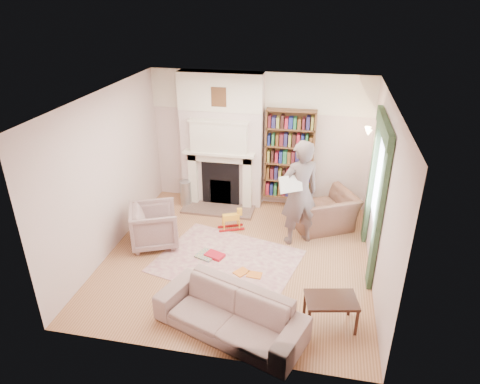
% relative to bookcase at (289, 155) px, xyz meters
% --- Properties ---
extents(floor, '(4.50, 4.50, 0.00)m').
position_rel_bookcase_xyz_m(floor, '(-0.65, -2.12, -1.18)').
color(floor, '#905A39').
rests_on(floor, ground).
extents(ceiling, '(4.50, 4.50, 0.00)m').
position_rel_bookcase_xyz_m(ceiling, '(-0.65, -2.12, 1.62)').
color(ceiling, white).
rests_on(ceiling, wall_back).
extents(wall_back, '(4.50, 0.00, 4.50)m').
position_rel_bookcase_xyz_m(wall_back, '(-0.65, 0.13, 0.22)').
color(wall_back, beige).
rests_on(wall_back, floor).
extents(wall_front, '(4.50, 0.00, 4.50)m').
position_rel_bookcase_xyz_m(wall_front, '(-0.65, -4.37, 0.22)').
color(wall_front, beige).
rests_on(wall_front, floor).
extents(wall_left, '(0.00, 4.50, 4.50)m').
position_rel_bookcase_xyz_m(wall_left, '(-2.90, -2.12, 0.22)').
color(wall_left, beige).
rests_on(wall_left, floor).
extents(wall_right, '(0.00, 4.50, 4.50)m').
position_rel_bookcase_xyz_m(wall_right, '(1.60, -2.12, 0.22)').
color(wall_right, beige).
rests_on(wall_right, floor).
extents(fireplace, '(1.70, 0.58, 2.80)m').
position_rel_bookcase_xyz_m(fireplace, '(-1.40, -0.07, 0.21)').
color(fireplace, beige).
rests_on(fireplace, floor).
extents(bookcase, '(1.00, 0.24, 1.85)m').
position_rel_bookcase_xyz_m(bookcase, '(0.00, 0.00, 0.00)').
color(bookcase, brown).
rests_on(bookcase, floor).
extents(window, '(0.02, 0.90, 1.30)m').
position_rel_bookcase_xyz_m(window, '(1.58, -1.72, 0.27)').
color(window, silver).
rests_on(window, wall_right).
extents(curtain_left, '(0.07, 0.32, 2.40)m').
position_rel_bookcase_xyz_m(curtain_left, '(1.55, -2.42, 0.02)').
color(curtain_left, '#2B432B').
rests_on(curtain_left, floor).
extents(curtain_right, '(0.07, 0.32, 2.40)m').
position_rel_bookcase_xyz_m(curtain_right, '(1.55, -1.02, 0.02)').
color(curtain_right, '#2B432B').
rests_on(curtain_right, floor).
extents(pelmet, '(0.09, 1.70, 0.24)m').
position_rel_bookcase_xyz_m(pelmet, '(1.54, -1.72, 1.20)').
color(pelmet, '#2B432B').
rests_on(pelmet, wall_right).
extents(wall_sconce, '(0.20, 0.24, 0.24)m').
position_rel_bookcase_xyz_m(wall_sconce, '(1.38, -0.62, 0.72)').
color(wall_sconce, gold).
rests_on(wall_sconce, wall_right).
extents(rug, '(2.66, 2.27, 0.01)m').
position_rel_bookcase_xyz_m(rug, '(-0.80, -2.27, -1.17)').
color(rug, beige).
rests_on(rug, floor).
extents(armchair_reading, '(1.44, 1.38, 0.72)m').
position_rel_bookcase_xyz_m(armchair_reading, '(0.77, -0.78, -0.81)').
color(armchair_reading, brown).
rests_on(armchair_reading, floor).
extents(armchair_left, '(1.08, 1.07, 0.75)m').
position_rel_bookcase_xyz_m(armchair_left, '(-2.21, -1.98, -0.80)').
color(armchair_left, '#B29F93').
rests_on(armchair_left, floor).
extents(sofa, '(2.21, 1.46, 0.60)m').
position_rel_bookcase_xyz_m(sofa, '(-0.38, -3.87, -0.87)').
color(sofa, '#A29286').
rests_on(sofa, floor).
extents(man_reading, '(0.86, 0.77, 1.97)m').
position_rel_bookcase_xyz_m(man_reading, '(0.32, -1.38, -0.19)').
color(man_reading, '#5B4C48').
rests_on(man_reading, floor).
extents(newspaper, '(0.42, 0.32, 0.28)m').
position_rel_bookcase_xyz_m(newspaper, '(0.17, -1.58, 0.07)').
color(newspaper, silver).
rests_on(newspaper, man_reading).
extents(coffee_table, '(0.78, 0.58, 0.45)m').
position_rel_bookcase_xyz_m(coffee_table, '(0.95, -3.48, -0.95)').
color(coffee_table, '#381B13').
rests_on(coffee_table, floor).
extents(paraffin_heater, '(0.31, 0.31, 0.55)m').
position_rel_bookcase_xyz_m(paraffin_heater, '(-2.14, -0.38, -0.90)').
color(paraffin_heater, '#A2A5AA').
rests_on(paraffin_heater, floor).
extents(rocking_horse, '(0.54, 0.38, 0.44)m').
position_rel_bookcase_xyz_m(rocking_horse, '(-0.96, -1.21, -0.96)').
color(rocking_horse, yellow).
rests_on(rocking_horse, rug).
extents(board_game, '(0.41, 0.41, 0.03)m').
position_rel_bookcase_xyz_m(board_game, '(-1.18, -2.20, -1.15)').
color(board_game, '#DEC94E').
rests_on(board_game, rug).
extents(game_box_lid, '(0.38, 0.31, 0.05)m').
position_rel_bookcase_xyz_m(game_box_lid, '(-1.04, -2.20, -1.14)').
color(game_box_lid, red).
rests_on(game_box_lid, rug).
extents(comic_annuals, '(0.49, 0.30, 0.02)m').
position_rel_bookcase_xyz_m(comic_annuals, '(-0.38, -2.57, -1.16)').
color(comic_annuals, red).
rests_on(comic_annuals, rug).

